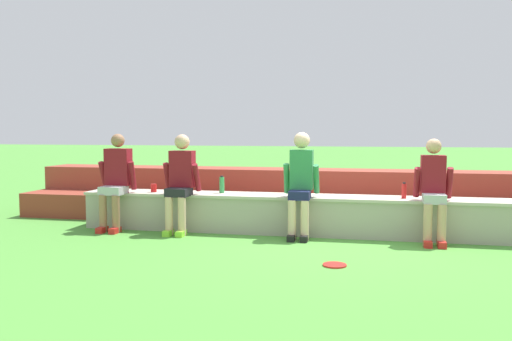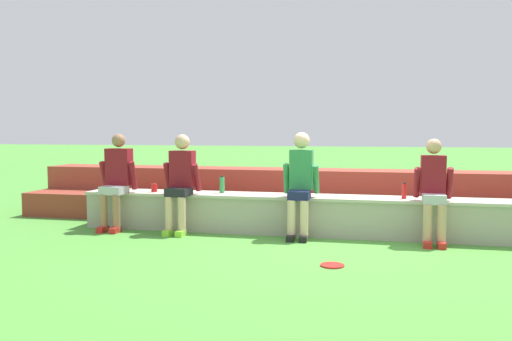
% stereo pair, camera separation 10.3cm
% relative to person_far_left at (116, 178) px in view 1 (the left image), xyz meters
% --- Properties ---
extents(ground_plane, '(80.00, 80.00, 0.00)m').
position_rel_person_far_left_xyz_m(ground_plane, '(3.28, 0.01, -0.76)').
color(ground_plane, '#4C9338').
extents(stone_seating_wall, '(7.60, 0.59, 0.55)m').
position_rel_person_far_left_xyz_m(stone_seating_wall, '(3.28, 0.28, -0.47)').
color(stone_seating_wall, '#A8A08E').
rests_on(stone_seating_wall, ground).
extents(brick_bleachers, '(10.79, 1.48, 0.81)m').
position_rel_person_far_left_xyz_m(brick_bleachers, '(3.28, 1.53, -0.43)').
color(brick_bleachers, brown).
rests_on(brick_bleachers, ground).
extents(person_far_left, '(0.55, 0.55, 1.42)m').
position_rel_person_far_left_xyz_m(person_far_left, '(0.00, 0.00, 0.00)').
color(person_far_left, '#996B4C').
rests_on(person_far_left, ground).
extents(person_left_of_center, '(0.52, 0.56, 1.41)m').
position_rel_person_far_left_xyz_m(person_left_of_center, '(1.01, -0.02, -0.00)').
color(person_left_of_center, '#DBAD89').
rests_on(person_left_of_center, ground).
extents(person_center, '(0.49, 0.58, 1.44)m').
position_rel_person_far_left_xyz_m(person_center, '(2.74, 0.02, 0.02)').
color(person_center, beige).
rests_on(person_center, ground).
extents(person_right_of_center, '(0.49, 0.56, 1.36)m').
position_rel_person_far_left_xyz_m(person_right_of_center, '(4.47, -0.00, -0.04)').
color(person_right_of_center, tan).
rests_on(person_right_of_center, ground).
extents(water_bottle_center_gap, '(0.06, 0.06, 0.22)m').
position_rel_person_far_left_xyz_m(water_bottle_center_gap, '(4.12, 0.25, -0.11)').
color(water_bottle_center_gap, red).
rests_on(water_bottle_center_gap, stone_seating_wall).
extents(water_bottle_near_right, '(0.07, 0.07, 0.26)m').
position_rel_person_far_left_xyz_m(water_bottle_near_right, '(1.53, 0.34, -0.09)').
color(water_bottle_near_right, green).
rests_on(water_bottle_near_right, stone_seating_wall).
extents(plastic_cup_right_end, '(0.09, 0.09, 0.12)m').
position_rel_person_far_left_xyz_m(plastic_cup_right_end, '(0.49, 0.24, -0.16)').
color(plastic_cup_right_end, red).
rests_on(plastic_cup_right_end, stone_seating_wall).
extents(frisbee, '(0.26, 0.26, 0.02)m').
position_rel_person_far_left_xyz_m(frisbee, '(3.29, -1.43, -0.75)').
color(frisbee, red).
rests_on(frisbee, ground).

